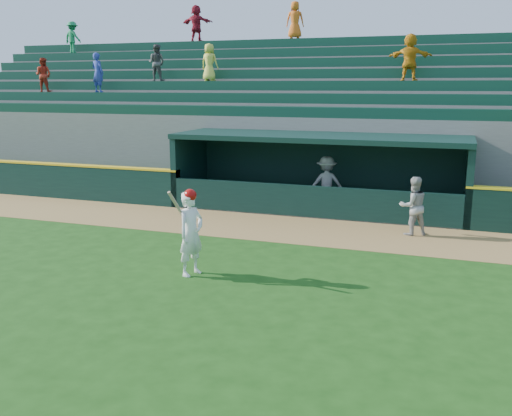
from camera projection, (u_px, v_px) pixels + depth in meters
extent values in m
plane|color=#184210|center=(230.00, 286.00, 11.66)|extent=(120.00, 120.00, 0.00)
cube|color=olive|center=(295.00, 229.00, 16.18)|extent=(40.00, 3.00, 0.01)
imported|color=#9D9D98|center=(413.00, 206.00, 15.46)|extent=(0.98, 0.91, 1.61)
imported|color=#A8A7A2|center=(326.00, 183.00, 18.52)|extent=(1.30, 1.01, 1.77)
cube|color=slate|center=(318.00, 209.00, 18.76)|extent=(9.00, 2.60, 0.04)
cube|color=black|center=(190.00, 168.00, 20.01)|extent=(0.20, 2.60, 2.30)
cube|color=black|center=(469.00, 183.00, 17.02)|extent=(0.20, 2.60, 2.30)
cube|color=black|center=(327.00, 170.00, 19.72)|extent=(9.40, 0.20, 2.30)
cube|color=black|center=(319.00, 137.00, 18.26)|extent=(9.40, 2.80, 0.16)
cube|color=black|center=(309.00, 202.00, 17.53)|extent=(9.00, 0.16, 1.00)
cube|color=brown|center=(323.00, 198.00, 19.45)|extent=(8.40, 0.45, 0.10)
cube|color=slate|center=(330.00, 159.00, 20.14)|extent=(34.00, 0.85, 2.91)
cube|color=#0F3828|center=(331.00, 112.00, 19.68)|extent=(34.00, 0.60, 0.36)
cube|color=slate|center=(336.00, 150.00, 20.87)|extent=(34.00, 0.85, 3.36)
cube|color=#0F3828|center=(336.00, 99.00, 20.37)|extent=(34.00, 0.60, 0.36)
cube|color=slate|center=(340.00, 142.00, 21.61)|extent=(34.00, 0.85, 3.81)
cube|color=#0F3828|center=(341.00, 86.00, 21.06)|extent=(34.00, 0.60, 0.36)
cube|color=slate|center=(345.00, 134.00, 22.34)|extent=(34.00, 0.85, 4.26)
cube|color=#0F3828|center=(346.00, 74.00, 21.74)|extent=(34.00, 0.60, 0.36)
cube|color=slate|center=(349.00, 127.00, 23.08)|extent=(34.00, 0.85, 4.71)
cube|color=#0F3828|center=(351.00, 62.00, 22.43)|extent=(34.00, 0.60, 0.36)
cube|color=slate|center=(353.00, 120.00, 23.82)|extent=(34.00, 0.85, 5.16)
cube|color=#0F3828|center=(355.00, 52.00, 23.12)|extent=(34.00, 0.60, 0.36)
cube|color=slate|center=(356.00, 114.00, 24.55)|extent=(34.00, 0.85, 5.61)
cube|color=#0F3828|center=(359.00, 42.00, 23.81)|extent=(34.00, 0.60, 0.36)
cube|color=slate|center=(359.00, 113.00, 25.08)|extent=(34.50, 0.30, 5.61)
imported|color=orange|center=(295.00, 20.00, 24.53)|extent=(0.85, 0.64, 1.56)
imported|color=maroon|center=(196.00, 23.00, 26.04)|extent=(1.50, 0.51, 1.61)
imported|color=#2A3A9B|center=(98.00, 73.00, 23.42)|extent=(0.65, 0.50, 1.59)
imported|color=#434343|center=(157.00, 63.00, 23.38)|extent=(0.74, 0.60, 1.47)
imported|color=#1C8047|center=(73.00, 37.00, 27.37)|extent=(1.04, 0.73, 1.47)
imported|color=#CACB47|center=(209.00, 62.00, 22.61)|extent=(0.74, 0.52, 1.45)
imported|color=orange|center=(410.00, 57.00, 20.09)|extent=(1.51, 0.50, 1.62)
imported|color=#A82A19|center=(43.00, 75.00, 24.33)|extent=(0.78, 0.66, 1.43)
imported|color=white|center=(191.00, 234.00, 12.17)|extent=(0.62, 0.77, 1.82)
sphere|color=#AD0B09|center=(190.00, 195.00, 11.99)|extent=(0.27, 0.27, 0.27)
cylinder|color=tan|center=(178.00, 207.00, 11.90)|extent=(0.26, 0.48, 0.76)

